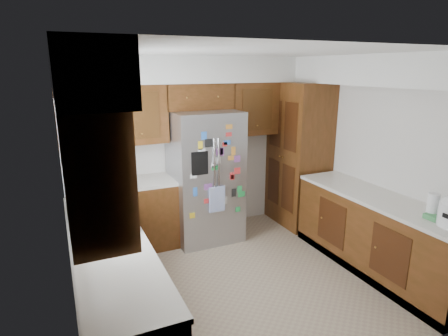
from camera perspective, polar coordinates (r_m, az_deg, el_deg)
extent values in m
plane|color=tan|center=(4.52, 3.17, -16.36)|extent=(3.60, 3.60, 0.00)
cube|color=silver|center=(5.43, -4.46, 3.30)|extent=(3.60, 0.04, 2.50)
cube|color=silver|center=(3.58, -23.08, -4.14)|extent=(0.04, 3.20, 2.50)
cube|color=silver|center=(5.08, 21.70, 1.44)|extent=(0.04, 3.20, 2.50)
cube|color=silver|center=(2.78, 19.14, -9.18)|extent=(3.60, 0.04, 2.50)
cube|color=white|center=(3.86, 3.73, 17.36)|extent=(3.60, 3.20, 0.02)
cube|color=silver|center=(5.14, -3.95, 14.71)|extent=(3.60, 0.38, 0.35)
cube|color=silver|center=(3.41, -21.71, 13.56)|extent=(0.38, 3.20, 0.35)
cube|color=silver|center=(4.82, 21.34, 13.74)|extent=(0.38, 3.20, 0.35)
cube|color=#43270C|center=(4.92, -16.52, 7.69)|extent=(1.33, 0.34, 0.75)
cube|color=#43270C|center=(5.69, 6.97, 9.12)|extent=(1.33, 0.34, 0.75)
cube|color=#43270C|center=(2.33, -19.25, -0.14)|extent=(0.34, 0.85, 0.75)
cube|color=white|center=(3.58, -23.52, 1.67)|extent=(0.02, 0.90, 1.05)
cube|color=white|center=(3.59, -22.91, 1.73)|extent=(0.01, 1.02, 1.15)
cube|color=#1D49AD|center=(4.76, -14.85, 5.77)|extent=(0.16, 0.02, 0.22)
cube|color=beige|center=(4.69, -19.26, 7.77)|extent=(0.16, 0.02, 0.20)
cube|color=#43270C|center=(3.66, -16.66, -17.16)|extent=(0.60, 2.60, 0.88)
cube|color=#43270C|center=(5.17, -11.79, -6.98)|extent=(0.75, 0.60, 0.88)
cube|color=silver|center=(3.44, -17.24, -10.64)|extent=(0.63, 2.60, 0.04)
cube|color=silver|center=(5.02, -12.07, -2.10)|extent=(0.75, 0.60, 0.04)
cube|color=black|center=(3.88, -16.19, -22.05)|extent=(0.60, 2.60, 0.10)
cube|color=#43270C|center=(4.82, 22.30, -9.55)|extent=(0.60, 2.25, 0.88)
cube|color=silver|center=(4.65, 22.86, -4.37)|extent=(0.63, 2.25, 0.04)
cube|color=black|center=(4.98, 21.84, -13.64)|extent=(0.60, 2.25, 0.10)
cube|color=#43270C|center=(5.77, 11.30, 1.97)|extent=(0.60, 0.90, 2.15)
cube|color=gray|center=(5.16, -2.87, -1.31)|extent=(0.90, 0.75, 1.80)
cylinder|color=silver|center=(4.76, -1.50, -0.83)|extent=(0.02, 0.02, 0.90)
cylinder|color=silver|center=(4.78, -0.84, -0.75)|extent=(0.02, 0.02, 0.90)
cube|color=black|center=(4.66, -3.71, 0.71)|extent=(0.22, 0.01, 0.30)
cube|color=white|center=(4.87, -1.08, -4.80)|extent=(0.22, 0.01, 0.34)
cube|color=red|center=(4.90, 2.03, -0.44)|extent=(0.09, 0.00, 0.08)
cube|color=orange|center=(4.82, 1.07, 1.54)|extent=(0.08, 0.00, 0.06)
cube|color=green|center=(4.75, -1.44, 0.01)|extent=(0.08, 0.00, 0.06)
cube|color=white|center=(4.95, 0.18, -4.94)|extent=(0.06, 0.00, 0.10)
cube|color=yellow|center=(4.84, -4.86, -7.24)|extent=(0.07, 0.00, 0.07)
cube|color=orange|center=(4.81, 1.45, 2.60)|extent=(0.06, 0.00, 0.11)
cube|color=green|center=(5.08, 2.14, -6.32)|extent=(0.07, 0.00, 0.07)
cube|color=white|center=(4.67, -4.64, -1.24)|extent=(0.09, 0.00, 0.05)
cube|color=#8C4C99|center=(4.86, 2.03, 1.41)|extent=(0.09, 0.00, 0.09)
cube|color=red|center=(4.89, 1.19, -1.20)|extent=(0.06, 0.00, 0.09)
cube|color=red|center=(4.85, -2.55, -5.04)|extent=(0.09, 0.00, 0.06)
cube|color=blue|center=(4.61, -3.06, 4.95)|extent=(0.07, 0.00, 0.10)
cube|color=black|center=(4.65, -2.30, 3.83)|extent=(0.11, 0.00, 0.10)
cube|color=orange|center=(4.73, 0.79, 6.31)|extent=(0.09, 0.00, 0.06)
cube|color=#8C4C99|center=(4.75, -0.30, 2.49)|extent=(0.05, 0.00, 0.11)
cube|color=white|center=(4.74, -1.58, 0.44)|extent=(0.07, 0.00, 0.07)
cube|color=blue|center=(4.74, -4.40, -3.66)|extent=(0.06, 0.00, 0.12)
cube|color=red|center=(4.90, 1.33, -1.42)|extent=(0.05, 0.00, 0.07)
cube|color=green|center=(5.03, 2.68, -4.01)|extent=(0.10, 0.00, 0.08)
cube|color=green|center=(5.00, 2.40, -3.22)|extent=(0.06, 0.00, 0.08)
cube|color=blue|center=(4.75, 0.48, 3.91)|extent=(0.10, 0.00, 0.06)
cube|color=#8C4C99|center=(4.73, -0.68, 2.50)|extent=(0.10, 0.00, 0.09)
cube|color=white|center=(4.74, -1.12, 1.16)|extent=(0.11, 0.00, 0.08)
cube|color=white|center=(4.64, -3.41, 2.65)|extent=(0.10, 0.00, 0.05)
cube|color=yellow|center=(4.62, -3.60, 3.44)|extent=(0.06, 0.00, 0.11)
cube|color=#8C4C99|center=(4.79, -2.44, -2.88)|extent=(0.11, 0.00, 0.08)
cube|color=black|center=(4.97, 1.52, -3.79)|extent=(0.06, 0.00, 0.11)
cube|color=red|center=(4.74, 0.73, 5.14)|extent=(0.08, 0.00, 0.05)
cube|color=red|center=(4.74, 0.14, 3.63)|extent=(0.07, 0.00, 0.05)
cube|color=#43270C|center=(5.18, -3.96, 10.84)|extent=(0.96, 0.34, 0.35)
sphere|color=#1832BA|center=(5.05, -5.99, 14.35)|extent=(0.30, 0.30, 0.30)
cylinder|color=black|center=(5.15, -1.97, 13.57)|extent=(0.24, 0.24, 0.14)
ellipsoid|color=#333338|center=(5.15, -1.98, 14.35)|extent=(0.23, 0.23, 0.10)
cube|color=silver|center=(3.78, -18.15, -7.05)|extent=(0.52, 0.70, 0.12)
cube|color=black|center=(3.75, -18.23, -6.13)|extent=(0.44, 0.60, 0.02)
cylinder|color=silver|center=(3.71, -21.42, -5.11)|extent=(0.02, 0.02, 0.30)
cylinder|color=silver|center=(3.67, -20.68, -3.10)|extent=(0.16, 0.02, 0.02)
cube|color=gold|center=(3.57, -14.38, -8.73)|extent=(0.10, 0.18, 0.04)
cube|color=black|center=(4.26, -18.19, -4.68)|extent=(0.18, 0.14, 0.10)
cylinder|color=black|center=(4.20, -18.41, -2.24)|extent=(0.16, 0.16, 0.28)
cylinder|color=gray|center=(4.43, -20.34, -3.42)|extent=(0.14, 0.14, 0.20)
sphere|color=silver|center=(4.57, -17.69, -2.62)|extent=(0.20, 0.20, 0.20)
cube|color=#3F72B2|center=(4.71, -20.42, -2.50)|extent=(0.14, 0.10, 0.18)
cube|color=#BFB28C|center=(4.78, -18.20, -2.27)|extent=(0.10, 0.08, 0.14)
cylinder|color=silver|center=(4.06, -18.71, -5.64)|extent=(0.08, 0.08, 0.11)
cube|color=black|center=(3.98, 30.82, -6.25)|extent=(0.04, 0.06, 0.04)
cylinder|color=white|center=(4.23, 29.23, -4.98)|extent=(0.11, 0.11, 0.24)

